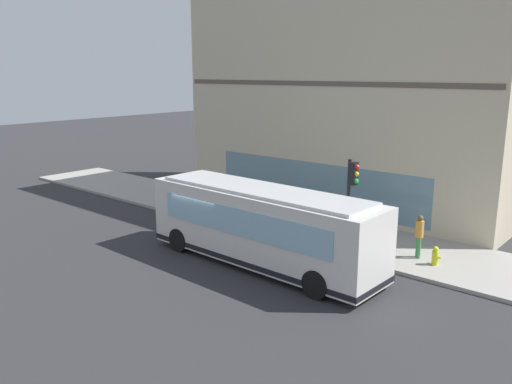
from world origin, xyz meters
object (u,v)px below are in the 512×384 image
(traffic_light_near_corner, at_px, (351,189))
(fire_hydrant, at_px, (435,256))
(pedestrian_by_light_pole, at_px, (199,185))
(city_bus_nearside, at_px, (262,226))
(pedestrian_walking_along_curb, at_px, (419,233))
(newspaper_vending_box, at_px, (301,206))
(pedestrian_near_building_entrance, at_px, (264,208))

(traffic_light_near_corner, xyz_separation_m, fire_hydrant, (1.16, -3.11, -2.36))
(traffic_light_near_corner, bearing_deg, pedestrian_by_light_pole, 79.93)
(city_bus_nearside, distance_m, traffic_light_near_corner, 3.85)
(pedestrian_by_light_pole, relative_size, pedestrian_walking_along_curb, 1.00)
(city_bus_nearside, relative_size, newspaper_vending_box, 11.21)
(fire_hydrant, bearing_deg, city_bus_nearside, 126.89)
(city_bus_nearside, height_order, fire_hydrant, city_bus_nearside)
(pedestrian_walking_along_curb, bearing_deg, pedestrian_near_building_entrance, 98.65)
(pedestrian_by_light_pole, distance_m, pedestrian_near_building_entrance, 6.22)
(fire_hydrant, height_order, pedestrian_walking_along_curb, pedestrian_walking_along_curb)
(pedestrian_by_light_pole, distance_m, pedestrian_walking_along_curb, 13.11)
(pedestrian_walking_along_curb, relative_size, newspaper_vending_box, 1.95)
(pedestrian_by_light_pole, height_order, newspaper_vending_box, pedestrian_by_light_pole)
(pedestrian_walking_along_curb, distance_m, pedestrian_near_building_entrance, 7.15)
(pedestrian_by_light_pole, height_order, pedestrian_walking_along_curb, same)
(traffic_light_near_corner, distance_m, newspaper_vending_box, 6.69)
(fire_hydrant, distance_m, pedestrian_walking_along_curb, 1.10)
(pedestrian_by_light_pole, bearing_deg, fire_hydrant, -93.13)
(fire_hydrant, xyz_separation_m, pedestrian_near_building_entrance, (-0.75, 7.90, 0.66))
(traffic_light_near_corner, bearing_deg, pedestrian_walking_along_curb, -56.87)
(pedestrian_by_light_pole, bearing_deg, city_bus_nearside, -119.04)
(pedestrian_near_building_entrance, bearing_deg, newspaper_vending_box, 4.66)
(pedestrian_by_light_pole, relative_size, newspaper_vending_box, 1.95)
(city_bus_nearside, bearing_deg, newspaper_vending_box, 23.23)
(city_bus_nearside, height_order, pedestrian_near_building_entrance, city_bus_nearside)
(newspaper_vending_box, bearing_deg, pedestrian_near_building_entrance, -175.34)
(pedestrian_walking_along_curb, xyz_separation_m, pedestrian_near_building_entrance, (-1.07, 7.07, 0.01))
(pedestrian_by_light_pole, height_order, pedestrian_near_building_entrance, pedestrian_near_building_entrance)
(pedestrian_walking_along_curb, bearing_deg, city_bus_nearside, 133.86)
(pedestrian_by_light_pole, bearing_deg, pedestrian_walking_along_curb, -91.91)
(fire_hydrant, distance_m, pedestrian_by_light_pole, 13.97)
(fire_hydrant, bearing_deg, pedestrian_near_building_entrance, 95.43)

